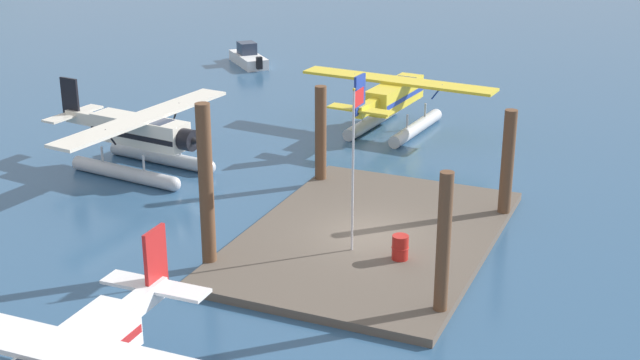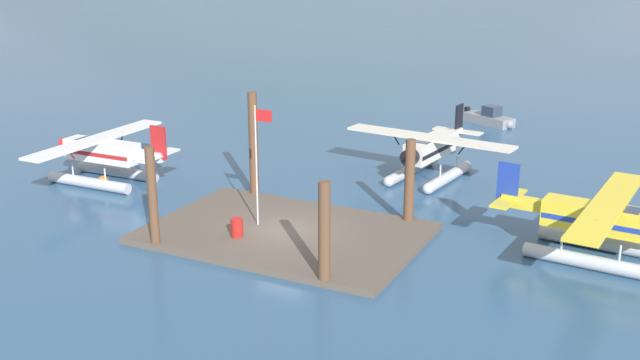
% 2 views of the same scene
% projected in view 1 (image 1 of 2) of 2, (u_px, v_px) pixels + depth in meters
% --- Properties ---
extents(ground_plane, '(1200.00, 1200.00, 0.00)m').
position_uv_depth(ground_plane, '(369.00, 241.00, 32.97)').
color(ground_plane, '#2D5175').
extents(dock_platform, '(12.92, 8.74, 0.30)m').
position_uv_depth(dock_platform, '(369.00, 237.00, 32.91)').
color(dock_platform, brown).
rests_on(dock_platform, ground).
extents(piling_near_left, '(0.43, 0.43, 4.82)m').
position_uv_depth(piling_near_left, '(443.00, 247.00, 26.69)').
color(piling_near_left, brown).
rests_on(piling_near_left, ground).
extents(piling_near_right, '(0.49, 0.49, 4.46)m').
position_uv_depth(piling_near_right, '(507.00, 166.00, 34.21)').
color(piling_near_right, brown).
rests_on(piling_near_right, ground).
extents(piling_far_left, '(0.50, 0.50, 5.94)m').
position_uv_depth(piling_far_left, '(206.00, 188.00, 29.80)').
color(piling_far_left, brown).
rests_on(piling_far_left, ground).
extents(piling_far_right, '(0.50, 0.50, 4.42)m').
position_uv_depth(piling_far_right, '(321.00, 136.00, 37.81)').
color(piling_far_right, brown).
rests_on(piling_far_right, ground).
extents(flagpole, '(0.95, 0.10, 5.93)m').
position_uv_depth(flagpole, '(354.00, 150.00, 30.36)').
color(flagpole, silver).
rests_on(flagpole, dock_platform).
extents(fuel_drum, '(0.62, 0.62, 0.88)m').
position_uv_depth(fuel_drum, '(400.00, 247.00, 30.67)').
color(fuel_drum, '#AD1E19').
rests_on(fuel_drum, dock_platform).
extents(seaplane_cream_bow_right, '(10.49, 7.95, 3.84)m').
position_uv_depth(seaplane_cream_bow_right, '(141.00, 139.00, 39.63)').
color(seaplane_cream_bow_right, '#B7BABF').
rests_on(seaplane_cream_bow_right, ground).
extents(seaplane_yellow_stbd_fwd, '(7.97, 10.48, 3.84)m').
position_uv_depth(seaplane_yellow_stbd_fwd, '(395.00, 101.00, 45.62)').
color(seaplane_yellow_stbd_fwd, '#B7BABF').
rests_on(seaplane_yellow_stbd_fwd, ground).
extents(boat_white_open_east, '(4.00, 4.06, 1.50)m').
position_uv_depth(boat_white_open_east, '(248.00, 57.00, 60.49)').
color(boat_white_open_east, silver).
rests_on(boat_white_open_east, ground).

